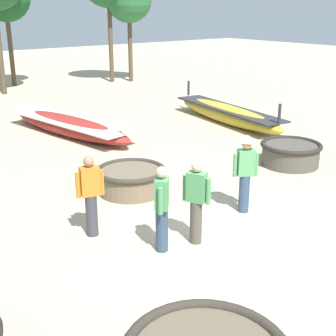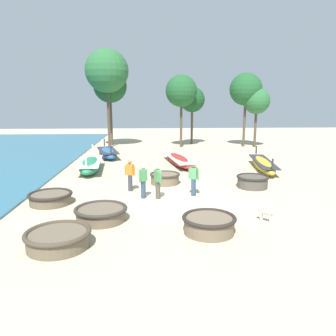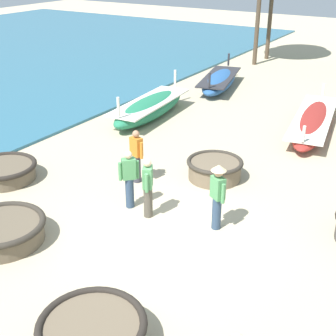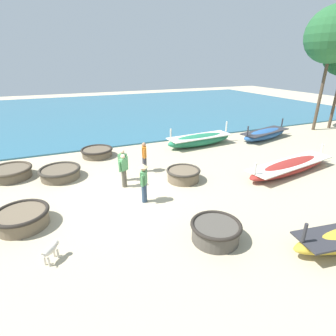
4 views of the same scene
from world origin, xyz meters
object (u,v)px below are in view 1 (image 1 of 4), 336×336
tree_center (129,0)px  coracle_nearest (291,153)px  coracle_front_right (131,179)px  fisherman_crouching (196,200)px  fisherman_hauling (245,169)px  long_boat_ochre_hull (69,125)px  long_boat_red_hull (227,114)px  fisherman_standing_left (162,207)px  fisherman_standing_right (90,194)px

tree_center → coracle_nearest: bearing=-107.9°
coracle_front_right → fisherman_crouching: size_ratio=1.04×
tree_center → fisherman_hauling: bearing=-116.4°
long_boat_ochre_hull → long_boat_red_hull: size_ratio=1.02×
fisherman_crouching → tree_center: tree_center is taller
coracle_front_right → tree_center: 17.30m
coracle_nearest → fisherman_standing_left: bearing=-164.2°
fisherman_crouching → fisherman_hauling: size_ratio=0.94×
coracle_front_right → long_boat_ochre_hull: long_boat_ochre_hull is taller
coracle_front_right → tree_center: (9.35, 13.98, 4.06)m
fisherman_standing_left → fisherman_crouching: 0.68m
fisherman_standing_right → fisherman_crouching: same height
coracle_front_right → long_boat_red_hull: 7.42m
fisherman_crouching → fisherman_standing_right: bearing=133.5°
fisherman_standing_left → tree_center: size_ratio=0.28×
long_boat_ochre_hull → fisherman_standing_left: size_ratio=3.87×
long_boat_red_hull → fisherman_standing_left: fisherman_standing_left is taller
coracle_nearest → fisherman_hauling: 3.55m
coracle_nearest → fisherman_standing_left: size_ratio=1.05×
fisherman_standing_left → fisherman_hauling: fisherman_hauling is taller
coracle_nearest → fisherman_standing_right: size_ratio=1.05×
long_boat_ochre_hull → fisherman_crouching: 8.52m
coracle_front_right → fisherman_hauling: (1.24, -2.38, 0.64)m
long_boat_ochre_hull → fisherman_standing_left: bearing=-105.9°
coracle_nearest → fisherman_hauling: (-3.24, -1.33, 0.62)m
long_boat_ochre_hull → tree_center: bearing=46.0°
long_boat_red_hull → tree_center: size_ratio=1.06×
fisherman_standing_left → tree_center: 19.95m
long_boat_red_hull → tree_center: bearing=75.2°
fisherman_crouching → fisherman_hauling: fisherman_hauling is taller
coracle_nearest → tree_center: 16.31m
coracle_front_right → coracle_nearest: bearing=-13.2°
fisherman_standing_left → fisherman_hauling: bearing=6.3°
coracle_nearest → tree_center: size_ratio=0.29×
coracle_front_right → long_boat_red_hull: bearing=27.7°
fisherman_standing_right → coracle_front_right: bearing=37.3°
long_boat_ochre_hull → tree_center: tree_center is taller
coracle_front_right → fisherman_standing_left: bearing=-112.8°
coracle_nearest → long_boat_red_hull: bearing=65.1°
long_boat_red_hull → fisherman_standing_left: size_ratio=3.81×
fisherman_hauling → fisherman_standing_left: bearing=-173.7°
coracle_front_right → long_boat_red_hull: long_boat_red_hull is taller
fisherman_standing_left → tree_center: bearing=57.8°
fisherman_standing_left → fisherman_standing_right: same height
fisherman_standing_right → fisherman_crouching: size_ratio=1.00×
coracle_front_right → long_boat_red_hull: (6.57, 3.45, 0.03)m
coracle_front_right → coracle_nearest: size_ratio=1.00×
long_boat_ochre_hull → tree_center: (8.12, 8.42, 4.07)m
long_boat_ochre_hull → long_boat_red_hull: long_boat_red_hull is taller
coracle_nearest → fisherman_standing_right: fisherman_standing_right is taller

